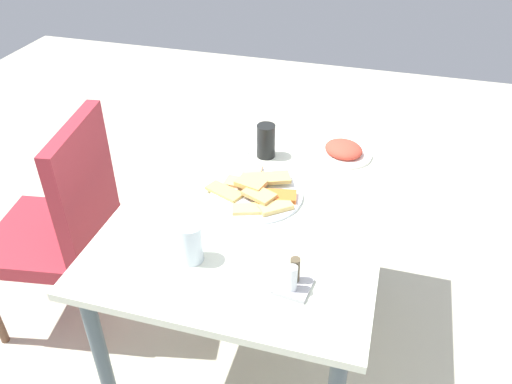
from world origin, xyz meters
TOP-DOWN VIEW (x-y plane):
  - ground_plane at (0.00, 0.00)m, footprint 6.00×6.00m
  - dining_table at (0.00, 0.00)m, footprint 1.04×0.80m
  - dining_chair at (-0.01, 0.73)m, footprint 0.48×0.48m
  - pide_platter at (0.04, 0.00)m, footprint 0.30×0.31m
  - salad_plate_greens at (0.36, -0.22)m, footprint 0.20×0.20m
  - soda_can at (0.28, 0.04)m, footprint 0.08×0.08m
  - drinking_glass at (-0.30, 0.09)m, footprint 0.06×0.06m
  - paper_napkin at (0.25, 0.19)m, footprint 0.17×0.17m
  - fork at (0.25, 0.17)m, footprint 0.17×0.05m
  - spoon at (0.25, 0.20)m, footprint 0.16×0.06m
  - condiment_caddy at (-0.33, -0.19)m, footprint 0.10×0.10m

SIDE VIEW (x-z plane):
  - ground_plane at x=0.00m, z-range 0.00..0.00m
  - dining_chair at x=-0.01m, z-range 0.05..0.93m
  - dining_table at x=0.00m, z-range 0.27..0.97m
  - paper_napkin at x=0.25m, z-range 0.71..0.71m
  - fork at x=0.25m, z-range 0.71..0.71m
  - spoon at x=0.25m, z-range 0.71..0.71m
  - pide_platter at x=0.04m, z-range 0.70..0.74m
  - salad_plate_greens at x=0.36m, z-range 0.70..0.75m
  - condiment_caddy at x=-0.33m, z-range 0.69..0.78m
  - drinking_glass at x=-0.30m, z-range 0.71..0.82m
  - soda_can at x=0.28m, z-range 0.71..0.83m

